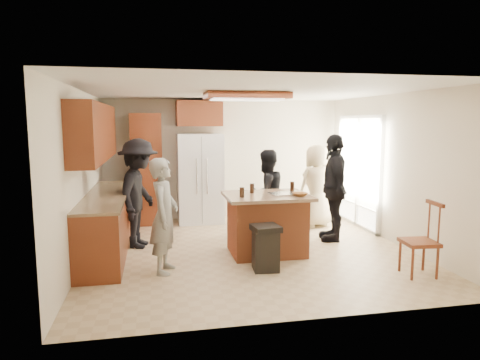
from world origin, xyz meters
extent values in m
plane|color=tan|center=(0.00, 0.00, 0.00)|extent=(5.00, 5.00, 0.00)
plane|color=white|center=(0.00, 0.00, 2.50)|extent=(5.00, 5.00, 0.00)
plane|color=beige|center=(0.00, 2.50, 1.25)|extent=(5.00, 0.00, 5.00)
plane|color=beige|center=(0.00, -2.50, 1.25)|extent=(5.00, 0.00, 5.00)
plane|color=beige|center=(-2.50, 0.00, 1.25)|extent=(0.00, 5.00, 5.00)
plane|color=beige|center=(2.50, 0.00, 1.25)|extent=(0.00, 5.00, 5.00)
cube|color=white|center=(2.48, 1.20, 1.05)|extent=(0.02, 1.60, 2.10)
cube|color=white|center=(2.46, 1.20, 1.05)|extent=(0.08, 1.72, 2.10)
cube|color=maroon|center=(0.00, 0.20, 2.44)|extent=(1.30, 0.70, 0.10)
cube|color=white|center=(0.00, 0.20, 2.38)|extent=(1.10, 0.50, 0.02)
cube|color=olive|center=(4.00, 1.20, -0.05)|extent=(3.00, 3.00, 0.10)
cube|color=#593319|center=(4.70, 1.80, 1.00)|extent=(1.40, 1.60, 2.00)
imported|color=gray|center=(-1.34, -0.75, 0.78)|extent=(0.54, 0.65, 1.56)
imported|color=black|center=(0.48, 0.76, 0.78)|extent=(0.88, 0.74, 1.56)
imported|color=tan|center=(1.63, 1.28, 0.80)|extent=(0.89, 0.70, 1.60)
imported|color=black|center=(1.56, 0.32, 0.92)|extent=(0.79, 1.17, 1.83)
imported|color=black|center=(-1.71, 0.55, 0.89)|extent=(0.81, 1.24, 1.77)
cube|color=maroon|center=(-2.20, 0.40, 0.44)|extent=(0.60, 3.00, 0.88)
cube|color=#846B4C|center=(-2.20, 0.40, 0.90)|extent=(0.64, 3.00, 0.04)
cube|color=maroon|center=(-2.33, 0.40, 1.88)|extent=(0.35, 3.00, 0.85)
cube|color=maroon|center=(-1.60, 2.20, 1.10)|extent=(0.60, 0.60, 2.20)
cube|color=maroon|center=(-0.55, 2.20, 2.20)|extent=(0.90, 0.60, 0.50)
cube|color=white|center=(-0.55, 2.12, 0.90)|extent=(0.90, 0.72, 1.80)
cube|color=gray|center=(-0.55, 1.75, 0.90)|extent=(0.01, 0.01, 1.71)
cylinder|color=silver|center=(-0.65, 1.73, 0.99)|extent=(0.02, 0.02, 0.70)
cylinder|color=silver|center=(-0.45, 1.73, 0.99)|extent=(0.02, 0.02, 0.70)
cube|color=#AA502B|center=(0.23, -0.21, 0.44)|extent=(1.10, 0.85, 0.88)
cube|color=brown|center=(0.23, -0.21, 0.91)|extent=(1.28, 1.03, 0.05)
cube|color=silver|center=(0.48, -0.26, 0.94)|extent=(0.45, 0.36, 0.02)
imported|color=brown|center=(0.68, -0.46, 0.96)|extent=(0.26, 0.26, 0.05)
cylinder|color=black|center=(-0.19, -0.39, 1.01)|extent=(0.07, 0.07, 0.15)
cylinder|color=black|center=(0.04, -0.04, 1.01)|extent=(0.07, 0.07, 0.15)
cylinder|color=black|center=(0.73, 0.05, 1.01)|extent=(0.07, 0.07, 0.15)
cube|color=black|center=(0.03, -0.95, 0.28)|extent=(0.37, 0.37, 0.55)
cube|color=black|center=(0.03, -0.95, 0.59)|extent=(0.40, 0.40, 0.08)
cube|color=maroon|center=(1.97, -1.55, 0.45)|extent=(0.46, 0.46, 0.05)
cylinder|color=maroon|center=(1.78, -1.70, 0.22)|extent=(0.04, 0.04, 0.44)
cylinder|color=maroon|center=(2.12, -1.73, 0.22)|extent=(0.04, 0.04, 0.44)
cylinder|color=maroon|center=(1.81, -1.36, 0.22)|extent=(0.04, 0.04, 0.44)
cylinder|color=maroon|center=(2.15, -1.40, 0.22)|extent=(0.04, 0.04, 0.44)
cube|color=maroon|center=(2.16, -1.57, 0.97)|extent=(0.08, 0.40, 0.05)
cylinder|color=maroon|center=(2.15, -1.69, 0.72)|extent=(0.03, 0.03, 0.50)
cylinder|color=maroon|center=(2.17, -1.45, 0.72)|extent=(0.03, 0.03, 0.50)
camera|label=1|loc=(-1.44, -6.47, 2.03)|focal=32.00mm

